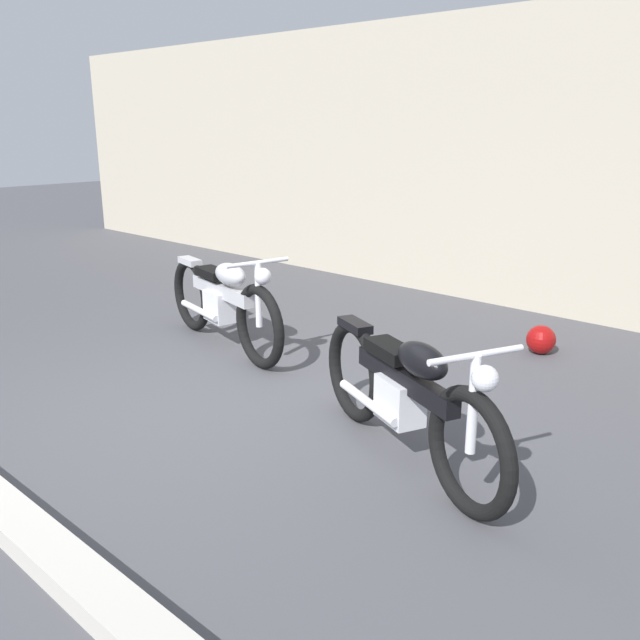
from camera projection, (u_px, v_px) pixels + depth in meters
The scene contains 5 objects.
ground_plane at pixel (213, 408), 5.23m from camera, with size 40.00×40.00×0.00m, color #47474C.
building_wall at pixel (507, 162), 7.89m from camera, with size 18.00×0.30×3.37m, color #B2A893.
helmet at pixel (541, 340), 6.44m from camera, with size 0.28×0.28×0.28m, color maroon.
motorcycle_silver at pixel (223, 301), 6.53m from camera, with size 2.16×0.73×0.98m.
motorcycle_black at pixel (406, 394), 4.30m from camera, with size 2.02×1.01×0.97m.
Camera 1 is at (3.89, -2.98, 2.13)m, focal length 37.94 mm.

